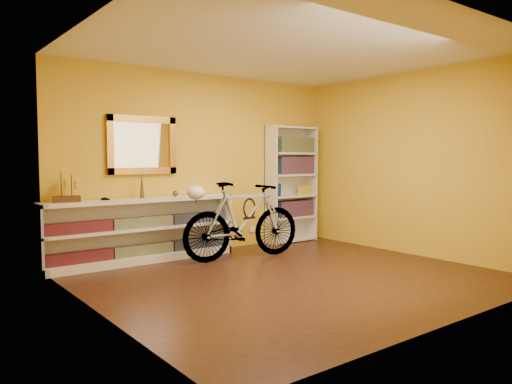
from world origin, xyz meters
TOP-DOWN VIEW (x-y plane):
  - floor at (0.00, 0.00)m, footprint 4.50×4.00m
  - ceiling at (0.00, 0.00)m, footprint 4.50×4.00m
  - back_wall at (0.00, 2.00)m, footprint 4.50×0.01m
  - left_wall at (-2.25, 0.00)m, footprint 0.01×4.00m
  - right_wall at (2.25, 0.00)m, footprint 0.01×4.00m
  - gilt_mirror at (-0.95, 1.97)m, footprint 0.98×0.06m
  - wall_socket at (0.90, 1.99)m, footprint 0.09×0.02m
  - console_unit at (-1.04, 1.81)m, footprint 2.60×0.35m
  - cd_row_lower at (-1.04, 1.79)m, footprint 2.50×0.13m
  - cd_row_upper at (-1.04, 1.79)m, footprint 2.50×0.13m
  - model_ship at (-2.00, 1.81)m, footprint 0.32×0.17m
  - toy_car at (-1.53, 1.81)m, footprint 0.00×0.00m
  - bronze_ornament at (-1.03, 1.81)m, footprint 0.06×0.06m
  - decorative_orb at (-0.54, 1.81)m, footprint 0.08×0.08m
  - bookcase at (1.60, 1.84)m, footprint 0.90×0.30m
  - book_row_a at (1.65, 1.84)m, footprint 0.70×0.22m
  - book_row_b at (1.65, 1.84)m, footprint 0.70×0.22m
  - book_row_c at (1.65, 1.84)m, footprint 0.70×0.22m
  - travel_mug at (1.30, 1.82)m, footprint 0.09×0.09m
  - red_tin at (1.40, 1.87)m, footprint 0.17×0.17m
  - yellow_bag at (1.85, 1.80)m, footprint 0.21×0.16m
  - bicycle at (0.14, 1.19)m, footprint 0.67×1.84m
  - helmet at (-0.54, 1.27)m, footprint 0.24×0.23m
  - u_lock at (0.25, 1.18)m, footprint 0.21×0.02m

SIDE VIEW (x-z plane):
  - floor at x=0.00m, z-range -0.01..0.00m
  - cd_row_lower at x=-1.04m, z-range 0.10..0.24m
  - wall_socket at x=0.90m, z-range 0.21..0.29m
  - console_unit at x=-1.04m, z-range 0.00..0.85m
  - bicycle at x=0.14m, z-range 0.00..1.06m
  - cd_row_upper at x=-1.04m, z-range 0.47..0.60m
  - book_row_a at x=1.65m, z-range 0.42..0.68m
  - u_lock at x=0.25m, z-range 0.58..0.79m
  - yellow_bag at x=1.85m, z-range 0.77..0.92m
  - toy_car at x=-1.53m, z-range 0.85..0.85m
  - travel_mug at x=1.30m, z-range 0.77..0.97m
  - decorative_orb at x=-0.54m, z-range 0.85..0.93m
  - helmet at x=-0.54m, z-range 0.84..1.02m
  - bookcase at x=1.60m, z-range 0.00..1.90m
  - bronze_ornament at x=-1.03m, z-range 0.85..1.21m
  - model_ship at x=-2.00m, z-range 0.85..1.22m
  - book_row_b at x=1.65m, z-range 1.11..1.40m
  - back_wall at x=0.00m, z-range 0.00..2.60m
  - left_wall at x=-2.25m, z-range 0.00..2.60m
  - right_wall at x=2.25m, z-range 0.00..2.60m
  - gilt_mirror at x=-0.95m, z-range 1.16..1.94m
  - red_tin at x=1.40m, z-range 1.46..1.64m
  - book_row_c at x=1.65m, z-range 1.46..1.71m
  - ceiling at x=0.00m, z-range 2.60..2.61m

